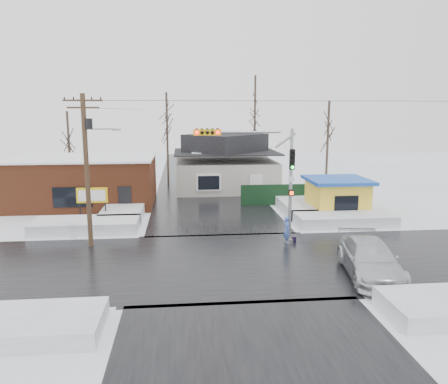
{
  "coord_description": "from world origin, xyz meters",
  "views": [
    {
      "loc": [
        -2.5,
        -22.31,
        8.02
      ],
      "look_at": [
        0.12,
        4.5,
        3.0
      ],
      "focal_mm": 35.0,
      "sensor_mm": 36.0,
      "label": 1
    }
  ],
  "objects": [
    {
      "name": "traffic_signal",
      "position": [
        2.43,
        2.97,
        4.54
      ],
      "size": [
        6.05,
        0.68,
        7.0
      ],
      "color": "gray",
      "rests_on": "ground"
    },
    {
      "name": "snowbank_sw",
      "position": [
        -9.0,
        -7.0,
        0.35
      ],
      "size": [
        7.0,
        3.0,
        0.7
      ],
      "primitive_type": "cube",
      "color": "white",
      "rests_on": "ground"
    },
    {
      "name": "marquee_sign",
      "position": [
        -9.0,
        9.49,
        1.92
      ],
      "size": [
        2.2,
        0.21,
        2.55
      ],
      "color": "black",
      "rests_on": "ground"
    },
    {
      "name": "house",
      "position": [
        2.0,
        22.0,
        2.62
      ],
      "size": [
        10.4,
        8.4,
        5.76
      ],
      "color": "beige",
      "rests_on": "ground"
    },
    {
      "name": "snowbank_nside_w",
      "position": [
        -7.0,
        12.0,
        0.4
      ],
      "size": [
        3.0,
        8.0,
        0.8
      ],
      "primitive_type": "cube",
      "color": "white",
      "rests_on": "ground"
    },
    {
      "name": "shopping_bag",
      "position": [
        4.31,
        3.03,
        0.17
      ],
      "size": [
        0.29,
        0.14,
        0.35
      ],
      "primitive_type": "cube",
      "rotation": [
        0.0,
        0.0,
        0.09
      ],
      "color": "black",
      "rests_on": "ground"
    },
    {
      "name": "kiosk",
      "position": [
        9.5,
        9.99,
        1.46
      ],
      "size": [
        4.6,
        4.6,
        2.88
      ],
      "color": "yellow",
      "rests_on": "ground"
    },
    {
      "name": "snowbank_nside_e",
      "position": [
        7.0,
        12.0,
        0.4
      ],
      "size": [
        3.0,
        8.0,
        0.8
      ],
      "primitive_type": "cube",
      "color": "white",
      "rests_on": "ground"
    },
    {
      "name": "snowbank_nw",
      "position": [
        -9.0,
        7.0,
        0.4
      ],
      "size": [
        7.0,
        3.0,
        0.8
      ],
      "primitive_type": "cube",
      "color": "white",
      "rests_on": "ground"
    },
    {
      "name": "fence",
      "position": [
        6.5,
        14.0,
        0.9
      ],
      "size": [
        8.0,
        0.12,
        1.8
      ],
      "primitive_type": "cube",
      "color": "black",
      "rests_on": "ground"
    },
    {
      "name": "ground",
      "position": [
        0.0,
        0.0,
        0.0
      ],
      "size": [
        120.0,
        120.0,
        0.0
      ],
      "primitive_type": "plane",
      "color": "white",
      "rests_on": "ground"
    },
    {
      "name": "tree_far_left",
      "position": [
        -4.0,
        26.0,
        7.95
      ],
      "size": [
        3.0,
        3.0,
        10.0
      ],
      "color": "#332821",
      "rests_on": "ground"
    },
    {
      "name": "car",
      "position": [
        6.61,
        -2.71,
        0.85
      ],
      "size": [
        3.26,
        6.17,
        1.7
      ],
      "primitive_type": "imported",
      "rotation": [
        0.0,
        0.0,
        -0.15
      ],
      "color": "silver",
      "rests_on": "ground"
    },
    {
      "name": "snowbank_ne",
      "position": [
        9.0,
        7.0,
        0.4
      ],
      "size": [
        7.0,
        3.0,
        0.8
      ],
      "primitive_type": "cube",
      "color": "white",
      "rests_on": "ground"
    },
    {
      "name": "tree_far_right",
      "position": [
        12.0,
        20.0,
        7.16
      ],
      "size": [
        3.0,
        3.0,
        9.0
      ],
      "color": "#332821",
      "rests_on": "ground"
    },
    {
      "name": "road_ew",
      "position": [
        0.0,
        0.0,
        0.01
      ],
      "size": [
        120.0,
        10.0,
        0.02
      ],
      "primitive_type": "cube",
      "color": "black",
      "rests_on": "ground"
    },
    {
      "name": "tree_far_mid",
      "position": [
        6.0,
        28.0,
        9.54
      ],
      "size": [
        3.0,
        3.0,
        12.0
      ],
      "color": "#332821",
      "rests_on": "ground"
    },
    {
      "name": "pedestrian",
      "position": [
        3.84,
        2.99,
        0.83
      ],
      "size": [
        0.5,
        0.67,
        1.67
      ],
      "primitive_type": "imported",
      "rotation": [
        0.0,
        0.0,
        1.75
      ],
      "color": "#476AC7",
      "rests_on": "ground"
    },
    {
      "name": "brick_building",
      "position": [
        -11.0,
        15.99,
        2.08
      ],
      "size": [
        12.2,
        8.2,
        4.12
      ],
      "color": "brown",
      "rests_on": "ground"
    },
    {
      "name": "road_ns",
      "position": [
        0.0,
        0.0,
        0.01
      ],
      "size": [
        10.0,
        120.0,
        0.02
      ],
      "primitive_type": "cube",
      "color": "black",
      "rests_on": "ground"
    },
    {
      "name": "utility_pole",
      "position": [
        -7.93,
        3.5,
        5.11
      ],
      "size": [
        3.15,
        0.44,
        9.0
      ],
      "color": "#382619",
      "rests_on": "ground"
    },
    {
      "name": "tree_far_west",
      "position": [
        -14.0,
        24.0,
        6.36
      ],
      "size": [
        3.0,
        3.0,
        8.0
      ],
      "color": "#332821",
      "rests_on": "ground"
    }
  ]
}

